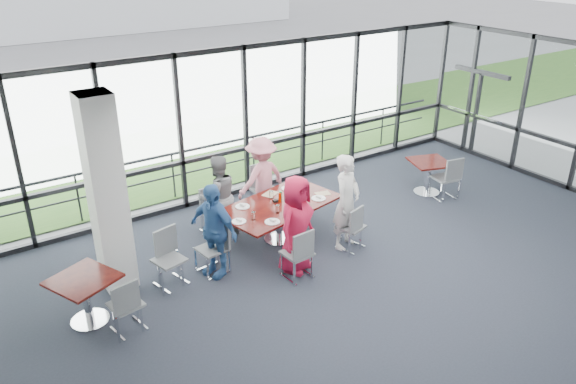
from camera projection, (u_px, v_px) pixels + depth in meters
floor at (408, 300)px, 8.81m from camera, size 12.00×10.00×0.02m
ceiling at (430, 102)px, 7.46m from camera, size 12.00×10.00×0.04m
curtain_wall_back at (246, 121)px, 11.89m from camera, size 12.00×0.10×3.20m
exit_door at (476, 114)px, 14.23m from camera, size 0.12×1.60×2.10m
structural_column at (107, 195)px, 8.56m from camera, size 0.50×0.50×3.20m
apron at (161, 131)px, 16.34m from camera, size 80.00×70.00×0.02m
grass_strip at (191, 150)px, 14.82m from camera, size 80.00×5.00×0.01m
guard_rail at (234, 161)px, 12.81m from camera, size 12.00×0.06×0.06m
main_table at (279, 209)px, 10.27m from camera, size 2.42×1.65×0.75m
side_table_left at (84, 285)px, 8.07m from camera, size 1.10×1.10×0.75m
side_table_right at (429, 167)px, 12.17m from camera, size 1.00×1.00×0.75m
diner_near_left at (296, 224)px, 9.28m from camera, size 0.98×0.84×1.71m
diner_near_right at (347, 202)px, 9.98m from camera, size 0.78×0.70×1.77m
diner_far_left at (218, 197)px, 10.38m from camera, size 0.78×0.49×1.60m
diner_far_right at (262, 178)px, 11.07m from camera, size 1.15×0.71×1.68m
diner_end at (213, 230)px, 9.17m from camera, size 0.82×1.09×1.65m
chair_main_nl at (297, 253)px, 9.22m from camera, size 0.47×0.47×0.90m
chair_main_nr at (351, 227)px, 10.09m from camera, size 0.52×0.52×0.86m
chair_main_fl at (212, 212)px, 10.66m from camera, size 0.45×0.45×0.84m
chair_main_fr at (264, 190)px, 11.43m from camera, size 0.49×0.49×0.95m
chair_main_end at (212, 249)px, 9.35m from camera, size 0.49×0.49×0.89m
chair_spare_la at (126, 305)px, 7.98m from camera, size 0.49×0.49×0.87m
chair_spare_lb at (169, 260)px, 9.01m from camera, size 0.54×0.54×0.92m
chair_spare_r at (444, 178)px, 12.01m from camera, size 0.53×0.53×0.93m
plate_nl at (272, 222)px, 9.57m from camera, size 0.27×0.27×0.01m
plate_nr at (319, 198)px, 10.41m from camera, size 0.27×0.27×0.01m
plate_fl at (242, 207)px, 10.10m from camera, size 0.26×0.26×0.01m
plate_fr at (288, 188)px, 10.82m from camera, size 0.26×0.26×0.01m
plate_end at (239, 221)px, 9.58m from camera, size 0.25×0.25×0.01m
tumbler_a at (278, 209)px, 9.87m from camera, size 0.07×0.07×0.14m
tumbler_b at (299, 199)px, 10.25m from camera, size 0.06×0.06×0.13m
tumbler_c at (271, 195)px, 10.40m from camera, size 0.07×0.07×0.15m
tumbler_d at (253, 216)px, 9.63m from camera, size 0.07×0.07×0.14m
menu_a at (293, 216)px, 9.79m from camera, size 0.33×0.26×0.00m
menu_b at (323, 194)px, 10.61m from camera, size 0.31×0.25×0.00m
menu_c at (270, 194)px, 10.61m from camera, size 0.36×0.32×0.00m
condiment_caddy at (276, 201)px, 10.29m from camera, size 0.10×0.07×0.04m
ketchup_bottle at (280, 198)px, 10.24m from camera, size 0.06×0.06×0.18m
green_bottle at (280, 196)px, 10.28m from camera, size 0.05×0.05×0.20m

